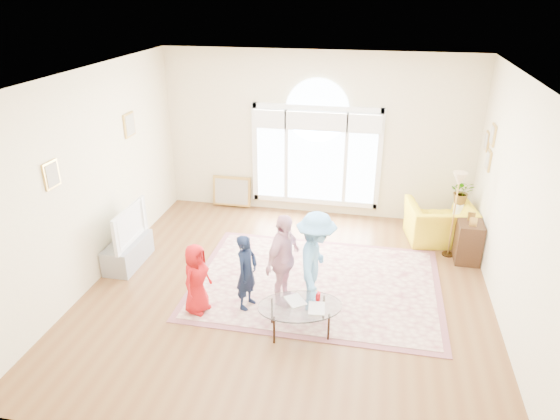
% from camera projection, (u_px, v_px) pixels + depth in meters
% --- Properties ---
extents(ground, '(6.00, 6.00, 0.00)m').
position_uv_depth(ground, '(287.00, 291.00, 7.59)').
color(ground, brown).
rests_on(ground, ground).
extents(room_shell, '(6.00, 6.00, 6.00)m').
position_uv_depth(room_shell, '(316.00, 140.00, 9.47)').
color(room_shell, beige).
rests_on(room_shell, ground).
extents(area_rug, '(3.60, 2.60, 0.02)m').
position_uv_depth(area_rug, '(316.00, 283.00, 7.79)').
color(area_rug, '#C8B298').
rests_on(area_rug, ground).
extents(rug_border, '(3.80, 2.80, 0.01)m').
position_uv_depth(rug_border, '(316.00, 283.00, 7.79)').
color(rug_border, brown).
rests_on(rug_border, ground).
extents(tv_console, '(0.45, 1.00, 0.42)m').
position_uv_depth(tv_console, '(128.00, 252.00, 8.27)').
color(tv_console, gray).
rests_on(tv_console, ground).
extents(television, '(0.17, 1.06, 0.61)m').
position_uv_depth(television, '(124.00, 225.00, 8.05)').
color(television, black).
rests_on(television, tv_console).
extents(coffee_table, '(1.27, 1.00, 0.54)m').
position_uv_depth(coffee_table, '(300.00, 307.00, 6.55)').
color(coffee_table, silver).
rests_on(coffee_table, ground).
extents(armchair, '(1.26, 1.15, 0.72)m').
position_uv_depth(armchair, '(439.00, 223.00, 8.93)').
color(armchair, yellow).
rests_on(armchair, ground).
extents(side_cabinet, '(0.40, 0.50, 0.70)m').
position_uv_depth(side_cabinet, '(468.00, 242.00, 8.31)').
color(side_cabinet, black).
rests_on(side_cabinet, ground).
extents(floor_lamp, '(0.27, 0.27, 1.51)m').
position_uv_depth(floor_lamp, '(458.00, 186.00, 8.09)').
color(floor_lamp, black).
rests_on(floor_lamp, ground).
extents(plant_pedestal, '(0.20, 0.20, 0.70)m').
position_uv_depth(plant_pedestal, '(457.00, 221.00, 9.04)').
color(plant_pedestal, white).
rests_on(plant_pedestal, ground).
extents(potted_plant, '(0.42, 0.37, 0.44)m').
position_uv_depth(potted_plant, '(462.00, 192.00, 8.81)').
color(potted_plant, '#33722D').
rests_on(potted_plant, plant_pedestal).
extents(leaning_picture, '(0.80, 0.14, 0.62)m').
position_uv_depth(leaning_picture, '(233.00, 206.00, 10.49)').
color(leaning_picture, tan).
rests_on(leaning_picture, ground).
extents(child_red, '(0.46, 0.58, 1.04)m').
position_uv_depth(child_red, '(196.00, 279.00, 6.91)').
color(child_red, '#B21014').
rests_on(child_red, area_rug).
extents(child_navy, '(0.37, 0.47, 1.13)m').
position_uv_depth(child_navy, '(247.00, 272.00, 6.99)').
color(child_navy, black).
rests_on(child_navy, area_rug).
extents(child_pink, '(0.60, 0.88, 1.39)m').
position_uv_depth(child_pink, '(283.00, 260.00, 7.02)').
color(child_pink, '#E4A5BA').
rests_on(child_pink, area_rug).
extents(child_blue, '(0.57, 0.97, 1.49)m').
position_uv_depth(child_blue, '(316.00, 262.00, 6.88)').
color(child_blue, '#63A7E9').
rests_on(child_blue, area_rug).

